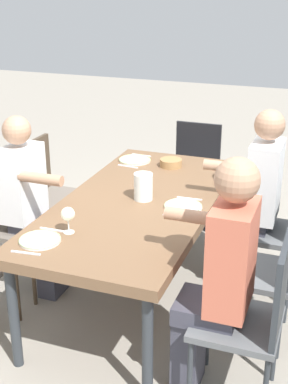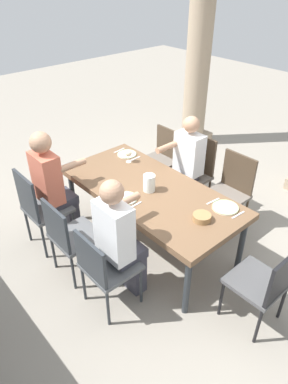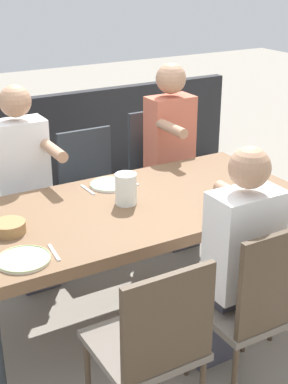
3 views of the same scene
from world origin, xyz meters
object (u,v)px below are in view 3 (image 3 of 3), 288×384
object	(u,v)px
diner_man_white	(234,260)
wine_glass_0	(238,178)
plate_1	(110,184)
diner_woman_green	(174,150)
plate_2	(24,259)
bread_basket	(9,227)
chair_mid_south	(92,184)
chair_east_south	(18,200)
chair_west_south	(160,165)
dining_table	(132,213)
chair_east_north	(153,342)
plate_0	(268,195)
water_pitcher	(126,190)
chair_mid_north	(256,302)
diner_guest_third	(26,182)

from	to	relation	value
diner_man_white	wine_glass_0	size ratio (longest dim) A/B	8.06
plate_1	diner_man_white	bearing A→B (deg)	98.29
diner_woman_green	plate_2	world-z (taller)	diner_woman_green
wine_glass_0	bread_basket	bearing A→B (deg)	-8.93
chair_mid_south	wine_glass_0	world-z (taller)	wine_glass_0
chair_east_south	plate_1	size ratio (longest dim) A/B	3.48
chair_west_south	wine_glass_0	xyz separation A→B (m)	(0.15, 1.11, 0.31)
diner_woman_green	diner_man_white	xyz separation A→B (m)	(0.57, 1.43, -0.05)
chair_west_south	plate_2	distance (m)	1.94
bread_basket	diner_man_white	bearing A→B (deg)	140.76
dining_table	chair_east_north	distance (m)	1.00
chair_west_south	plate_1	distance (m)	0.96
plate_0	water_pitcher	world-z (taller)	water_pitcher
chair_mid_north	plate_1	size ratio (longest dim) A/B	3.93
chair_east_south	wine_glass_0	world-z (taller)	wine_glass_0
chair_east_north	chair_east_south	bearing A→B (deg)	-90.00
dining_table	diner_woman_green	bearing A→B (deg)	-136.26
diner_man_white	plate_0	bearing A→B (deg)	-144.55
dining_table	water_pitcher	distance (m)	0.14
chair_east_south	plate_2	xyz separation A→B (m)	(0.35, 1.21, 0.24)
chair_mid_south	bread_basket	size ratio (longest dim) A/B	5.23
dining_table	diner_woman_green	distance (m)	1.03
chair_east_south	wine_glass_0	xyz separation A→B (m)	(-0.99, 1.10, 0.34)
dining_table	plate_0	world-z (taller)	plate_0
chair_west_south	chair_east_north	bearing A→B (deg)	57.81
plate_1	plate_2	xyz separation A→B (m)	(0.76, 0.63, -0.00)
diner_guest_third	diner_woman_green	bearing A→B (deg)	-179.44
chair_east_north	diner_guest_third	bearing A→B (deg)	-90.10
diner_woman_green	plate_0	xyz separation A→B (m)	(-0.01, 1.02, 0.01)
chair_east_north	plate_2	distance (m)	0.72
diner_man_white	diner_guest_third	size ratio (longest dim) A/B	0.97
dining_table	chair_mid_south	bearing A→B (deg)	-100.50
chair_west_south	plate_1	world-z (taller)	chair_west_south
chair_mid_north	diner_man_white	size ratio (longest dim) A/B	0.76
chair_east_south	plate_0	bearing A→B (deg)	133.56
chair_east_north	diner_man_white	xyz separation A→B (m)	(-0.56, -0.18, 0.14)
dining_table	chair_east_north	size ratio (longest dim) A/B	2.18
chair_mid_north	wine_glass_0	bearing A→B (deg)	-121.49
chair_mid_north	chair_east_north	size ratio (longest dim) A/B	1.04
wine_glass_0	plate_2	xyz separation A→B (m)	(1.34, 0.11, -0.10)
chair_east_north	plate_2	bearing A→B (deg)	-59.45
diner_man_white	bread_basket	size ratio (longest dim) A/B	7.52
plate_0	bread_basket	world-z (taller)	bread_basket
plate_0	plate_2	xyz separation A→B (m)	(1.49, 0.01, -0.00)
chair_west_south	chair_mid_north	xyz separation A→B (m)	(0.58, 1.81, 0.01)
dining_table	diner_woman_green	xyz separation A→B (m)	(-0.74, -0.71, 0.05)
chair_mid_south	diner_guest_third	xyz separation A→B (m)	(0.56, 0.20, 0.19)
chair_east_north	chair_mid_north	bearing A→B (deg)	179.67
chair_mid_south	plate_1	bearing A→B (deg)	75.90
chair_west_south	diner_woman_green	size ratio (longest dim) A/B	0.71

